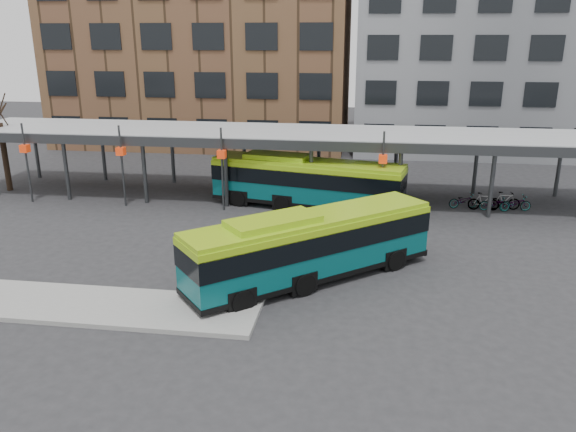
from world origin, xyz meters
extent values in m
plane|color=#28282B|center=(0.00, 0.00, 0.00)|extent=(120.00, 120.00, 0.00)
cube|color=gray|center=(-5.50, -3.00, 0.09)|extent=(14.00, 3.00, 0.18)
cube|color=#999B9E|center=(0.00, 13.00, 4.00)|extent=(40.00, 6.00, 0.35)
cube|color=#383A3D|center=(0.00, 10.00, 3.85)|extent=(40.00, 0.15, 0.55)
cylinder|color=#383A3D|center=(-18.00, 15.50, 1.90)|extent=(0.24, 0.24, 3.80)
cylinder|color=#383A3D|center=(-13.00, 10.50, 1.90)|extent=(0.24, 0.24, 3.80)
cylinder|color=#383A3D|center=(-13.00, 15.50, 1.90)|extent=(0.24, 0.24, 3.80)
cylinder|color=#383A3D|center=(-8.00, 10.50, 1.90)|extent=(0.24, 0.24, 3.80)
cylinder|color=#383A3D|center=(-8.00, 15.50, 1.90)|extent=(0.24, 0.24, 3.80)
cylinder|color=#383A3D|center=(-3.00, 10.50, 1.90)|extent=(0.24, 0.24, 3.80)
cylinder|color=#383A3D|center=(-3.00, 15.50, 1.90)|extent=(0.24, 0.24, 3.80)
cylinder|color=#383A3D|center=(2.00, 10.50, 1.90)|extent=(0.24, 0.24, 3.80)
cylinder|color=#383A3D|center=(2.00, 15.50, 1.90)|extent=(0.24, 0.24, 3.80)
cylinder|color=#383A3D|center=(7.00, 10.50, 1.90)|extent=(0.24, 0.24, 3.80)
cylinder|color=#383A3D|center=(7.00, 15.50, 1.90)|extent=(0.24, 0.24, 3.80)
cylinder|color=#383A3D|center=(12.00, 10.50, 1.90)|extent=(0.24, 0.24, 3.80)
cylinder|color=#383A3D|center=(12.00, 15.50, 1.90)|extent=(0.24, 0.24, 3.80)
cylinder|color=#383A3D|center=(17.00, 15.50, 1.90)|extent=(0.24, 0.24, 3.80)
cylinder|color=#383A3D|center=(-15.00, 9.70, 2.40)|extent=(0.12, 0.12, 4.80)
cube|color=red|center=(-15.00, 9.70, 3.30)|extent=(0.45, 0.45, 0.45)
cylinder|color=#383A3D|center=(-9.00, 9.70, 2.40)|extent=(0.12, 0.12, 4.80)
cube|color=red|center=(-9.00, 9.70, 3.30)|extent=(0.45, 0.45, 0.45)
cylinder|color=#383A3D|center=(-3.00, 9.70, 2.40)|extent=(0.12, 0.12, 4.80)
cube|color=red|center=(-3.00, 9.70, 3.30)|extent=(0.45, 0.45, 0.45)
cylinder|color=#383A3D|center=(6.00, 9.70, 2.40)|extent=(0.12, 0.12, 4.80)
cube|color=red|center=(6.00, 9.70, 3.30)|extent=(0.45, 0.45, 0.45)
cylinder|color=black|center=(-18.00, 12.00, 2.20)|extent=(0.36, 0.36, 4.40)
cylinder|color=black|center=(-17.90, 12.00, 4.80)|extent=(0.08, 1.63, 1.59)
cylinder|color=black|center=(-18.00, 12.10, 4.80)|extent=(1.63, 0.13, 1.59)
cube|color=brown|center=(-10.00, 32.00, 11.00)|extent=(26.00, 14.00, 22.00)
cube|color=slate|center=(16.00, 32.00, 10.00)|extent=(24.00, 14.00, 20.00)
cube|color=#074E52|center=(3.05, 0.70, 1.45)|extent=(9.77, 8.76, 2.27)
cube|color=black|center=(3.05, 0.70, 1.90)|extent=(9.84, 8.83, 0.86)
cube|color=#8EBC13|center=(3.05, 0.70, 2.67)|extent=(9.71, 8.69, 0.18)
cube|color=#8EBC13|center=(1.67, -0.47, 2.86)|extent=(3.82, 3.59, 0.32)
cube|color=black|center=(3.05, 0.70, 0.43)|extent=(9.84, 8.83, 0.22)
cylinder|color=black|center=(6.53, 2.20, 0.45)|extent=(0.87, 0.79, 0.91)
cylinder|color=black|center=(5.10, 3.89, 0.45)|extent=(0.87, 0.79, 0.91)
cylinder|color=black|center=(2.93, -0.85, 0.45)|extent=(0.87, 0.79, 0.91)
cylinder|color=black|center=(1.50, 0.84, 0.45)|extent=(0.87, 0.79, 0.91)
cylinder|color=black|center=(0.86, -2.60, 0.45)|extent=(0.87, 0.79, 0.91)
cylinder|color=black|center=(-0.57, -0.91, 0.45)|extent=(0.87, 0.79, 0.91)
cube|color=#074E52|center=(1.74, 10.86, 1.49)|extent=(11.40, 4.65, 2.32)
cube|color=black|center=(1.74, 10.86, 1.95)|extent=(11.46, 4.71, 0.88)
cube|color=#8EBC13|center=(1.74, 10.86, 2.74)|extent=(11.38, 4.56, 0.19)
cube|color=#8EBC13|center=(-0.08, 11.26, 2.93)|extent=(3.99, 2.43, 0.33)
cube|color=black|center=(1.74, 10.86, 0.44)|extent=(11.46, 4.72, 0.22)
cylinder|color=black|center=(5.13, 8.96, 0.46)|extent=(0.97, 0.47, 0.93)
cylinder|color=black|center=(5.61, 11.18, 0.46)|extent=(0.97, 0.47, 0.93)
cylinder|color=black|center=(0.41, 9.99, 0.46)|extent=(0.97, 0.47, 0.93)
cylinder|color=black|center=(0.89, 12.21, 0.46)|extent=(0.97, 0.47, 0.93)
cylinder|color=black|center=(-2.32, 10.59, 0.46)|extent=(0.97, 0.47, 0.93)
cylinder|color=black|center=(-1.84, 12.80, 0.46)|extent=(0.97, 0.47, 0.93)
imported|color=slate|center=(10.86, 12.07, 0.44)|extent=(1.77, 0.88, 0.89)
imported|color=slate|center=(11.94, 11.78, 0.53)|extent=(1.76, 0.52, 1.05)
imported|color=slate|center=(12.54, 11.72, 0.44)|extent=(1.71, 0.70, 0.88)
imported|color=slate|center=(13.16, 12.05, 0.54)|extent=(1.82, 0.59, 1.08)
imported|color=slate|center=(13.75, 11.91, 0.47)|extent=(1.84, 0.87, 0.93)
camera|label=1|loc=(5.11, -20.66, 9.69)|focal=35.00mm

